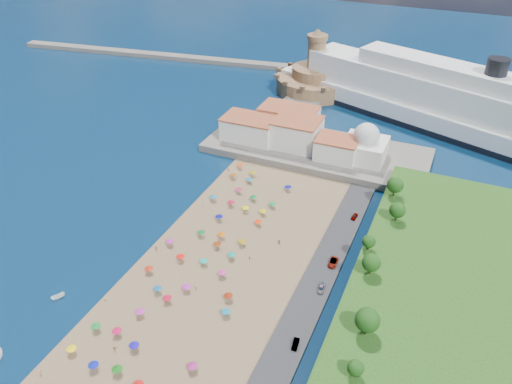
% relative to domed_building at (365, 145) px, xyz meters
% --- Properties ---
extents(ground, '(700.00, 700.00, 0.00)m').
position_rel_domed_building_xyz_m(ground, '(-30.00, -71.00, -8.97)').
color(ground, '#071938').
rests_on(ground, ground).
extents(terrace, '(90.00, 36.00, 3.00)m').
position_rel_domed_building_xyz_m(terrace, '(-20.00, 2.00, -7.47)').
color(terrace, '#59544C').
rests_on(terrace, ground).
extents(jetty, '(18.00, 70.00, 2.40)m').
position_rel_domed_building_xyz_m(jetty, '(-42.00, 37.00, -7.77)').
color(jetty, '#59544C').
rests_on(jetty, ground).
extents(breakwater, '(199.03, 34.77, 2.60)m').
position_rel_domed_building_xyz_m(breakwater, '(-140.00, 82.00, -7.67)').
color(breakwater, '#59544C').
rests_on(breakwater, ground).
extents(waterfront_buildings, '(57.00, 29.00, 11.00)m').
position_rel_domed_building_xyz_m(waterfront_buildings, '(-33.05, 2.64, -1.10)').
color(waterfront_buildings, silver).
rests_on(waterfront_buildings, terrace).
extents(domed_building, '(16.00, 16.00, 15.00)m').
position_rel_domed_building_xyz_m(domed_building, '(0.00, 0.00, 0.00)').
color(domed_building, silver).
rests_on(domed_building, terrace).
extents(fortress, '(40.00, 40.00, 32.40)m').
position_rel_domed_building_xyz_m(fortress, '(-42.00, 67.00, -2.29)').
color(fortress, '#916C48').
rests_on(fortress, ground).
extents(cruise_ship, '(161.84, 77.68, 35.69)m').
position_rel_domed_building_xyz_m(cruise_ship, '(20.27, 49.39, 1.60)').
color(cruise_ship, black).
rests_on(cruise_ship, ground).
extents(beach_parasols, '(32.14, 116.98, 2.20)m').
position_rel_domed_building_xyz_m(beach_parasols, '(-30.81, -81.78, -6.83)').
color(beach_parasols, gray).
rests_on(beach_parasols, beach).
extents(beachgoers, '(35.54, 101.19, 1.86)m').
position_rel_domed_building_xyz_m(beachgoers, '(-33.43, -71.34, -7.88)').
color(beachgoers, tan).
rests_on(beachgoers, beach).
extents(moored_boats, '(4.07, 24.50, 1.48)m').
position_rel_domed_building_xyz_m(moored_boats, '(-58.66, -115.59, -8.24)').
color(moored_boats, white).
rests_on(moored_boats, ground).
extents(parked_cars, '(2.52, 78.64, 1.41)m').
position_rel_domed_building_xyz_m(parked_cars, '(6.00, -73.29, -7.62)').
color(parked_cars, gray).
rests_on(parked_cars, promenade).
extents(hillside_trees, '(11.52, 109.10, 7.64)m').
position_rel_domed_building_xyz_m(hillside_trees, '(18.35, -78.36, 1.09)').
color(hillside_trees, '#382314').
rests_on(hillside_trees, hillside).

